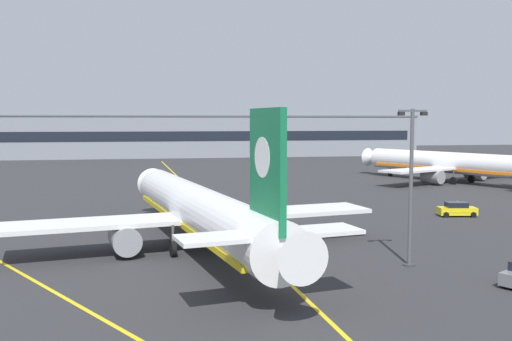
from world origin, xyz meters
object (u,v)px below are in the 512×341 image
(airliner_foreground, at_px, (198,210))
(airliner_background, at_px, (454,164))
(apron_lamp_post, at_px, (411,184))
(service_car_nearest, at_px, (457,210))
(safety_cone_by_nose_gear, at_px, (194,217))

(airliner_foreground, bearing_deg, airliner_background, 42.35)
(airliner_foreground, height_order, apron_lamp_post, apron_lamp_post)
(apron_lamp_post, distance_m, service_car_nearest, 25.69)
(airliner_background, bearing_deg, apron_lamp_post, -122.48)
(apron_lamp_post, relative_size, safety_cone_by_nose_gear, 21.43)
(airliner_background, distance_m, safety_cone_by_nose_gear, 56.32)
(airliner_background, bearing_deg, airliner_foreground, -137.65)
(airliner_foreground, xyz_separation_m, airliner_background, (48.86, 44.53, -0.02))
(airliner_background, distance_m, service_car_nearest, 37.84)
(airliner_foreground, relative_size, airliner_background, 1.07)
(airliner_foreground, distance_m, apron_lamp_post, 17.56)
(airliner_foreground, height_order, airliner_background, airliner_foreground)
(airliner_background, relative_size, apron_lamp_post, 3.29)
(safety_cone_by_nose_gear, bearing_deg, apron_lamp_post, -58.71)
(airliner_background, bearing_deg, service_car_nearest, -119.03)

